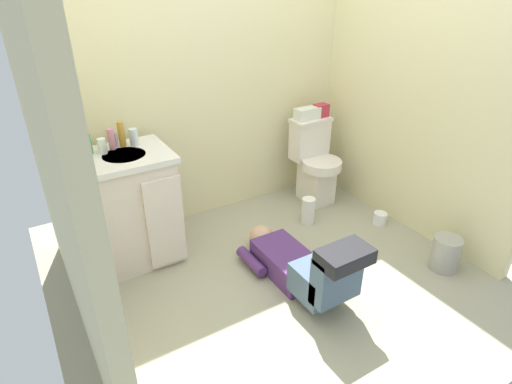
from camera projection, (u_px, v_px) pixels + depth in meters
ground_plane at (274, 266)px, 3.05m from camera, size 2.95×2.92×0.04m
wall_back at (206, 71)px, 3.23m from camera, size 2.61×0.08×2.40m
wall_left at (47, 141)px, 1.90m from camera, size 0.08×1.92×2.40m
wall_right at (422, 77)px, 3.06m from camera, size 0.08×1.92×2.40m
toilet at (315, 162)px, 3.76m from camera, size 0.36×0.46×0.75m
vanity_cabinet at (132, 207)px, 2.94m from camera, size 0.60×0.53×0.82m
faucet at (116, 140)px, 2.84m from camera, size 0.02×0.02×0.10m
person_plumber at (302, 265)px, 2.74m from camera, size 0.39×1.06×0.52m
tissue_box at (307, 114)px, 3.60m from camera, size 0.22×0.11×0.10m
toiletry_bag at (321, 110)px, 3.67m from camera, size 0.12×0.09×0.11m
soap_dispenser at (87, 144)px, 2.73m from camera, size 0.06×0.06×0.17m
bottle_white at (102, 146)px, 2.74m from camera, size 0.06×0.06×0.10m
bottle_pink at (111, 139)px, 2.79m from camera, size 0.05×0.05×0.14m
bottle_amber at (122, 134)px, 2.84m from camera, size 0.05×0.05×0.17m
bottle_clear at (134, 137)px, 2.86m from camera, size 0.06×0.06×0.12m
trash_can at (446, 253)px, 2.94m from camera, size 0.19×0.19×0.25m
paper_towel_roll at (308, 211)px, 3.50m from camera, size 0.11×0.11×0.23m
toilet_paper_roll at (380, 218)px, 3.51m from camera, size 0.11×0.11×0.10m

